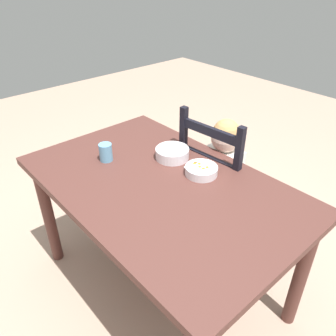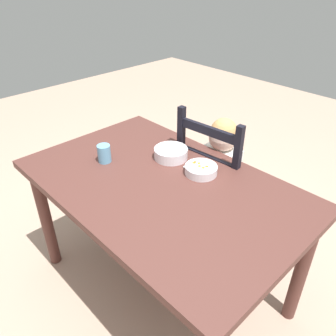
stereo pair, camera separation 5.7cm
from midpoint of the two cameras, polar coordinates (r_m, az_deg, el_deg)
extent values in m
plane|color=tan|center=(2.21, -0.23, -19.19)|extent=(8.00, 8.00, 0.00)
cube|color=#532E28|center=(1.69, -0.28, -2.93)|extent=(1.44, 0.91, 0.04)
cylinder|color=#532E28|center=(2.22, -19.01, -7.53)|extent=(0.07, 0.07, 0.73)
cylinder|color=#532E28|center=(2.51, -3.50, -0.58)|extent=(0.07, 0.07, 0.73)
cylinder|color=#532E28|center=(1.91, 22.51, -16.33)|extent=(0.07, 0.07, 0.73)
cube|color=black|center=(2.23, 10.06, -4.13)|extent=(0.45, 0.45, 0.02)
cube|color=black|center=(2.42, 15.89, -8.11)|extent=(0.04, 0.04, 0.42)
cube|color=black|center=(2.57, 8.59, -4.52)|extent=(0.04, 0.04, 0.42)
cube|color=black|center=(2.17, 10.75, -13.00)|extent=(0.04, 0.04, 0.42)
cube|color=black|center=(2.33, 2.97, -8.60)|extent=(0.04, 0.04, 0.42)
cube|color=black|center=(1.84, 12.35, -1.46)|extent=(0.04, 0.04, 0.58)
cube|color=black|center=(2.03, 3.38, 2.62)|extent=(0.04, 0.04, 0.58)
cube|color=black|center=(1.83, 8.10, 6.16)|extent=(0.36, 0.05, 0.05)
cube|color=black|center=(1.91, 7.71, 1.43)|extent=(0.36, 0.05, 0.05)
cube|color=white|center=(2.11, 9.97, -0.72)|extent=(0.22, 0.14, 0.32)
sphere|color=beige|center=(1.99, 10.60, 5.00)|extent=(0.17, 0.17, 0.17)
sphere|color=tan|center=(1.98, 10.71, 5.98)|extent=(0.16, 0.16, 0.16)
cylinder|color=#3F4C72|center=(2.29, 6.08, -9.23)|extent=(0.07, 0.07, 0.44)
cylinder|color=#3F4C72|center=(2.24, 8.16, -10.58)|extent=(0.07, 0.07, 0.44)
cylinder|color=white|center=(2.07, 5.66, 1.59)|extent=(0.06, 0.24, 0.13)
cylinder|color=white|center=(1.93, 11.24, -1.35)|extent=(0.06, 0.24, 0.13)
cylinder|color=white|center=(1.86, 1.61, 2.51)|extent=(0.19, 0.19, 0.06)
cylinder|color=white|center=(1.87, 1.59, 1.81)|extent=(0.08, 0.08, 0.01)
cylinder|color=green|center=(1.86, 1.61, 2.75)|extent=(0.15, 0.15, 0.03)
sphere|color=green|center=(1.87, 2.02, 3.47)|extent=(0.01, 0.01, 0.01)
sphere|color=#53AA32|center=(1.86, 2.77, 3.39)|extent=(0.01, 0.01, 0.01)
sphere|color=#55A73D|center=(1.86, 0.94, 3.40)|extent=(0.01, 0.01, 0.01)
sphere|color=#589840|center=(1.88, 1.38, 3.80)|extent=(0.01, 0.01, 0.01)
cylinder|color=white|center=(1.73, 6.63, -0.41)|extent=(0.17, 0.17, 0.05)
cylinder|color=white|center=(1.74, 6.59, -0.96)|extent=(0.08, 0.08, 0.01)
cylinder|color=orange|center=(1.73, 6.64, -0.22)|extent=(0.14, 0.14, 0.02)
cube|color=orange|center=(1.74, 6.28, 0.59)|extent=(0.02, 0.02, 0.01)
cube|color=orange|center=(1.72, 7.60, 0.01)|extent=(0.02, 0.02, 0.01)
cube|color=orange|center=(1.72, 6.35, 0.10)|extent=(0.02, 0.02, 0.01)
cube|color=orange|center=(1.75, 5.65, 0.84)|extent=(0.02, 0.02, 0.01)
cube|color=orange|center=(1.71, 6.98, -0.21)|extent=(0.02, 0.02, 0.01)
cube|color=orange|center=(1.74, 5.46, 0.68)|extent=(0.02, 0.02, 0.01)
cube|color=silver|center=(1.76, 6.06, -0.64)|extent=(0.10, 0.03, 0.00)
ellipsoid|color=silver|center=(1.78, 4.18, 0.08)|extent=(0.05, 0.04, 0.01)
cylinder|color=#65A4CD|center=(1.86, -9.68, 2.64)|extent=(0.07, 0.07, 0.10)
camera|label=1|loc=(0.03, 90.97, -0.61)|focal=35.84mm
camera|label=2|loc=(0.03, -89.03, 0.61)|focal=35.84mm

